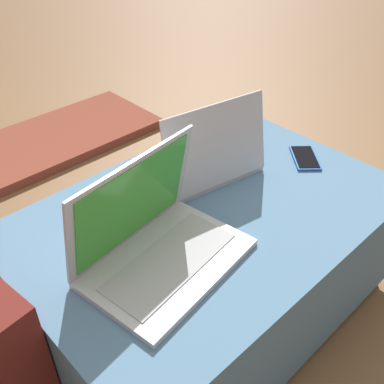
% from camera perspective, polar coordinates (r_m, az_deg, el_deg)
% --- Properties ---
extents(ground_plane, '(14.00, 14.00, 0.00)m').
position_cam_1_polar(ground_plane, '(1.51, 1.80, -14.46)').
color(ground_plane, brown).
extents(ottoman, '(1.03, 0.71, 0.41)m').
position_cam_1_polar(ottoman, '(1.36, 1.97, -8.95)').
color(ottoman, '#2A3D4E').
rests_on(ottoman, ground_plane).
extents(laptop_near, '(0.41, 0.31, 0.26)m').
position_cam_1_polar(laptop_near, '(1.04, -4.58, -6.31)').
color(laptop_near, '#B7B7BC').
rests_on(laptop_near, ottoman).
extents(laptop_far, '(0.36, 0.29, 0.25)m').
position_cam_1_polar(laptop_far, '(1.32, 1.41, 4.09)').
color(laptop_far, '#B7B7BC').
rests_on(laptop_far, ottoman).
extents(cell_phone, '(0.15, 0.15, 0.01)m').
position_cam_1_polar(cell_phone, '(1.46, 14.15, 4.23)').
color(cell_phone, '#1E4C9E').
rests_on(cell_phone, ottoman).
extents(fireplace_hearth, '(1.40, 0.50, 0.04)m').
position_cam_1_polar(fireplace_hearth, '(2.35, -20.84, 4.74)').
color(fireplace_hearth, brown).
rests_on(fireplace_hearth, ground_plane).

